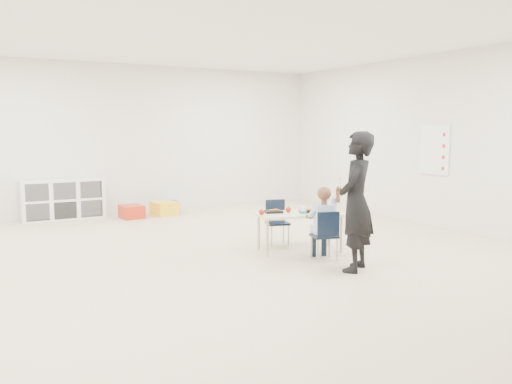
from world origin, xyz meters
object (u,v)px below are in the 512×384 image
chair_near (324,235)px  adult (356,202)px  cubby_shelf (63,200)px  child (324,221)px  table (299,232)px

chair_near → adult: size_ratio=0.39×
cubby_shelf → adult: 5.74m
chair_near → child: child is taller
adult → cubby_shelf: bearing=-104.5°
cubby_shelf → adult: (2.20, -5.28, 0.43)m
chair_near → cubby_shelf: bearing=130.8°
chair_near → child: (0.00, 0.00, 0.18)m
chair_near → adult: 0.76m
table → adult: size_ratio=0.78×
adult → child: bearing=-127.9°
chair_near → child: size_ratio=0.63×
child → adult: bearing=-75.2°
child → adult: 0.66m
cubby_shelf → child: bearing=-64.8°
table → child: child is taller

